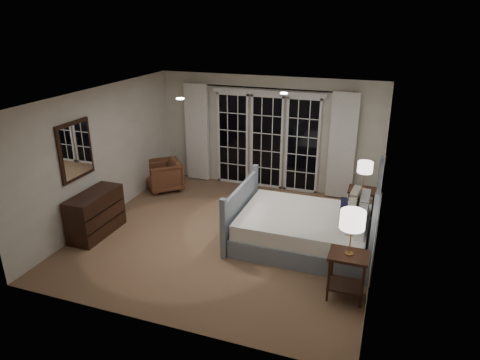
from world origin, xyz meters
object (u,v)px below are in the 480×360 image
(bed, at_px, (307,228))
(lamp_right, at_px, (365,168))
(dresser, at_px, (96,214))
(armchair, at_px, (164,175))
(nightstand_right, at_px, (361,200))
(nightstand_left, at_px, (347,269))
(lamp_left, at_px, (353,220))

(bed, bearing_deg, lamp_right, 57.65)
(bed, relative_size, dresser, 2.08)
(armchair, bearing_deg, bed, 25.55)
(armchair, distance_m, dresser, 2.26)
(nightstand_right, bearing_deg, lamp_right, 0.00)
(nightstand_left, bearing_deg, nightstand_right, 90.27)
(dresser, bearing_deg, bed, 12.92)
(armchair, height_order, dresser, dresser)
(dresser, bearing_deg, lamp_right, 25.02)
(nightstand_left, height_order, lamp_right, lamp_right)
(lamp_right, height_order, dresser, lamp_right)
(lamp_right, bearing_deg, nightstand_left, -89.73)
(nightstand_right, height_order, lamp_left, lamp_left)
(nightstand_left, bearing_deg, dresser, 174.85)
(bed, relative_size, lamp_right, 4.31)
(lamp_left, relative_size, dresser, 0.57)
(bed, xyz_separation_m, lamp_right, (0.78, 1.23, 0.76))
(bed, height_order, nightstand_left, bed)
(armchair, bearing_deg, lamp_left, 15.87)
(nightstand_right, xyz_separation_m, dresser, (-4.42, -2.06, -0.05))
(nightstand_left, height_order, dresser, dresser)
(dresser, bearing_deg, lamp_left, -5.15)
(bed, height_order, nightstand_right, bed)
(lamp_left, bearing_deg, dresser, 174.85)
(bed, height_order, dresser, bed)
(nightstand_left, bearing_deg, lamp_right, 90.27)
(nightstand_right, bearing_deg, nightstand_left, -89.73)
(lamp_left, bearing_deg, bed, 122.60)
(nightstand_left, height_order, lamp_left, lamp_left)
(bed, bearing_deg, nightstand_right, 57.65)
(nightstand_left, xyz_separation_m, lamp_right, (-0.01, 2.46, 0.64))
(nightstand_right, xyz_separation_m, armchair, (-4.29, 0.19, -0.11))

